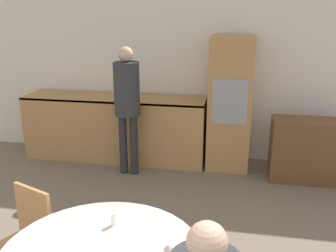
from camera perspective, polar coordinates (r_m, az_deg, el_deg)
name	(u,v)px	position (r m, az deg, el deg)	size (l,w,h in m)	color
wall_back	(199,71)	(5.48, 4.70, 8.41)	(6.71, 0.05, 2.60)	silver
kitchen_counter	(115,127)	(5.58, -8.01, -0.15)	(2.65, 0.60, 0.94)	#AD7A47
oven_unit	(230,104)	(5.20, 9.40, 3.37)	(0.57, 0.59, 1.82)	#AD7A47
sideboard	(313,151)	(5.18, 21.26, -3.52)	(1.07, 0.45, 0.81)	brown
chair_far_left	(25,237)	(3.16, -20.90, -15.58)	(0.52, 0.52, 0.86)	#AD7A47
person_standing	(127,97)	(4.86, -6.27, 4.37)	(0.33, 0.33, 1.71)	#262628
bowl_near	(106,252)	(2.36, -9.44, -18.37)	(0.18, 0.18, 0.05)	beige
bowl_centre	(178,245)	(2.39, 1.60, -17.65)	(0.13, 0.13, 0.04)	white
salt_shaker	(113,220)	(2.61, -8.36, -13.92)	(0.03, 0.03, 0.09)	white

